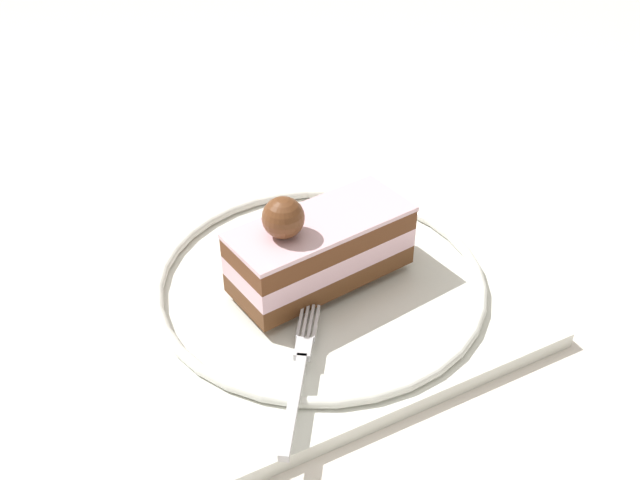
% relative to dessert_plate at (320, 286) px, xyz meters
% --- Properties ---
extents(ground_plane, '(2.40, 2.40, 0.00)m').
position_rel_dessert_plate_xyz_m(ground_plane, '(-0.01, 0.01, -0.01)').
color(ground_plane, silver).
extents(dessert_plate, '(0.26, 0.26, 0.02)m').
position_rel_dessert_plate_xyz_m(dessert_plate, '(0.00, 0.00, 0.00)').
color(dessert_plate, white).
rests_on(dessert_plate, ground_plane).
extents(cake_slice, '(0.13, 0.08, 0.07)m').
position_rel_dessert_plate_xyz_m(cake_slice, '(-0.00, -0.00, 0.03)').
color(cake_slice, brown).
rests_on(cake_slice, dessert_plate).
extents(fork, '(0.06, 0.11, 0.00)m').
position_rel_dessert_plate_xyz_m(fork, '(-0.04, -0.08, 0.01)').
color(fork, silver).
rests_on(fork, dessert_plate).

